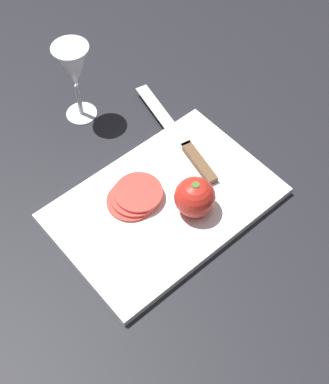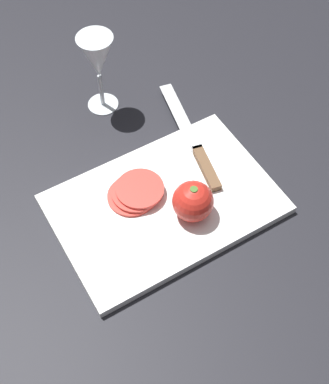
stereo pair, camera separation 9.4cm
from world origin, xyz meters
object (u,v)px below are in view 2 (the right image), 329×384
at_px(knife, 199,154).
at_px(tomato_slice_stack_near, 136,192).
at_px(wine_glass, 97,60).
at_px(whole_tomato, 193,201).

xyz_separation_m(knife, tomato_slice_stack_near, (0.15, 0.02, 0.00)).
xyz_separation_m(wine_glass, knife, (-0.09, 0.23, -0.10)).
distance_m(whole_tomato, tomato_slice_stack_near, 0.11).
distance_m(knife, tomato_slice_stack_near, 0.15).
bearing_deg(wine_glass, tomato_slice_stack_near, 76.84).
height_order(whole_tomato, knife, whole_tomato).
height_order(wine_glass, tomato_slice_stack_near, wine_glass).
xyz_separation_m(wine_glass, tomato_slice_stack_near, (0.06, 0.25, -0.09)).
bearing_deg(knife, whole_tomato, 153.52).
xyz_separation_m(whole_tomato, tomato_slice_stack_near, (0.07, -0.08, -0.03)).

